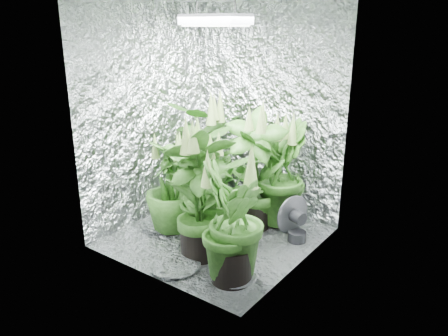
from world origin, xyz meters
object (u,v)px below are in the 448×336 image
Objects in this scene: plant_d at (171,187)px; plant_f at (199,194)px; plant_e at (210,190)px; plant_g at (232,223)px; grow_lamp at (216,20)px; circulation_fan at (295,222)px; plant_a at (205,152)px; plant_c at (282,175)px; plant_b at (255,171)px.

plant_d is 0.55m from plant_f.
plant_e is 1.03× the size of plant_g.
grow_lamp is at bearing 92.84° from plant_e.
plant_f is 2.93× the size of circulation_fan.
plant_d is at bearing -76.39° from plant_a.
plant_c is 1.16× the size of plant_d.
plant_f reaches higher than plant_e.
plant_c is at bearing 0.41° from plant_a.
grow_lamp is 1.47m from plant_d.
plant_e is at bearing -107.93° from plant_b.
circulation_fan is (0.49, 0.70, -0.37)m from plant_f.
plant_f is at bearing 160.93° from plant_g.
plant_a is at bearing 135.74° from plant_g.
plant_c is 1.05× the size of plant_g.
grow_lamp is 1.51m from plant_a.
plant_c is at bearing 65.74° from plant_e.
plant_a is 0.77m from plant_b.
plant_f is (0.08, -0.24, 0.06)m from plant_e.
plant_c is 1.01m from plant_d.
plant_f is at bearing -70.93° from plant_e.
plant_f is at bearing -105.26° from circulation_fan.
plant_a is 0.89m from plant_e.
plant_g is (0.41, -0.14, -0.08)m from plant_f.
plant_g is (0.49, -0.38, -0.02)m from plant_e.
plant_c is at bearing 44.61° from plant_d.
plant_a is 1.28× the size of plant_d.
plant_e is (0.00, -0.10, -1.35)m from grow_lamp.
plant_b reaches higher than plant_e.
plant_g is (0.50, -0.48, -1.37)m from grow_lamp.
grow_lamp is 0.43× the size of plant_f.
grow_lamp is 1.34m from plant_b.
circulation_fan is (1.16, -0.21, -0.39)m from plant_a.
plant_e is 0.26m from plant_f.
plant_e is 0.63m from plant_g.
grow_lamp reaches higher than plant_b.
plant_g is (0.34, -0.85, -0.09)m from plant_b.
plant_c is at bearing 160.42° from circulation_fan.
plant_d is 0.98m from plant_g.
grow_lamp is 1.79m from circulation_fan.
plant_f is at bearing -75.34° from grow_lamp.
plant_g is 2.53× the size of circulation_fan.
plant_g is at bearing -19.07° from plant_f.
plant_c is at bearing 61.91° from grow_lamp.
grow_lamp is 0.43× the size of plant_a.
plant_d is 0.78× the size of plant_f.
circulation_fan is (0.27, -0.22, -0.32)m from plant_c.
plant_e is (-0.15, -0.47, -0.06)m from plant_b.
plant_b is (0.74, -0.20, -0.01)m from plant_a.
plant_b is at bearing 72.07° from plant_e.
plant_b reaches higher than plant_d.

